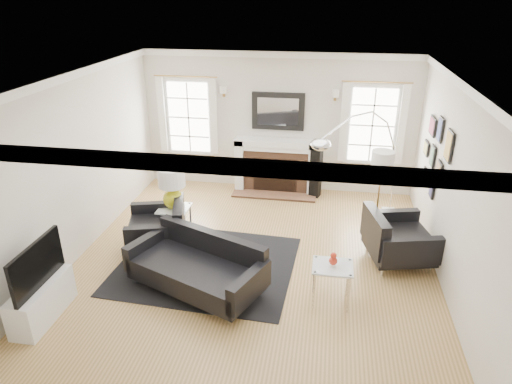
% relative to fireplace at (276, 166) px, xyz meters
% --- Properties ---
extents(floor, '(6.00, 6.00, 0.00)m').
position_rel_fireplace_xyz_m(floor, '(0.00, -2.79, -0.54)').
color(floor, olive).
rests_on(floor, ground).
extents(back_wall, '(5.50, 0.04, 2.80)m').
position_rel_fireplace_xyz_m(back_wall, '(0.00, 0.21, 0.86)').
color(back_wall, silver).
rests_on(back_wall, floor).
extents(front_wall, '(5.50, 0.04, 2.80)m').
position_rel_fireplace_xyz_m(front_wall, '(0.00, -5.79, 0.86)').
color(front_wall, silver).
rests_on(front_wall, floor).
extents(left_wall, '(0.04, 6.00, 2.80)m').
position_rel_fireplace_xyz_m(left_wall, '(-2.75, -2.79, 0.86)').
color(left_wall, silver).
rests_on(left_wall, floor).
extents(right_wall, '(0.04, 6.00, 2.80)m').
position_rel_fireplace_xyz_m(right_wall, '(2.75, -2.79, 0.86)').
color(right_wall, silver).
rests_on(right_wall, floor).
extents(ceiling, '(5.50, 6.00, 0.02)m').
position_rel_fireplace_xyz_m(ceiling, '(0.00, -2.79, 2.26)').
color(ceiling, white).
rests_on(ceiling, back_wall).
extents(crown_molding, '(5.50, 6.00, 0.12)m').
position_rel_fireplace_xyz_m(crown_molding, '(0.00, -2.79, 2.20)').
color(crown_molding, white).
rests_on(crown_molding, back_wall).
extents(fireplace, '(1.70, 0.69, 1.11)m').
position_rel_fireplace_xyz_m(fireplace, '(0.00, 0.00, 0.00)').
color(fireplace, white).
rests_on(fireplace, floor).
extents(mantel_mirror, '(1.05, 0.07, 0.75)m').
position_rel_fireplace_xyz_m(mantel_mirror, '(0.00, 0.16, 1.11)').
color(mantel_mirror, black).
rests_on(mantel_mirror, back_wall).
extents(window_left, '(1.24, 0.15, 1.62)m').
position_rel_fireplace_xyz_m(window_left, '(-1.85, 0.16, 0.92)').
color(window_left, white).
rests_on(window_left, back_wall).
extents(window_right, '(1.24, 0.15, 1.62)m').
position_rel_fireplace_xyz_m(window_right, '(1.85, 0.16, 0.92)').
color(window_right, white).
rests_on(window_right, back_wall).
extents(gallery_wall, '(0.04, 1.73, 1.29)m').
position_rel_fireplace_xyz_m(gallery_wall, '(2.72, -1.50, 0.99)').
color(gallery_wall, black).
rests_on(gallery_wall, right_wall).
extents(tv_unit, '(0.35, 1.00, 1.09)m').
position_rel_fireplace_xyz_m(tv_unit, '(-2.44, -4.49, -0.21)').
color(tv_unit, white).
rests_on(tv_unit, floor).
extents(area_rug, '(2.75, 2.33, 0.01)m').
position_rel_fireplace_xyz_m(area_rug, '(-0.70, -2.99, -0.54)').
color(area_rug, black).
rests_on(area_rug, floor).
extents(sofa, '(2.11, 1.55, 0.63)m').
position_rel_fireplace_xyz_m(sofa, '(-0.64, -3.55, -0.20)').
color(sofa, black).
rests_on(sofa, floor).
extents(armchair_left, '(1.10, 1.17, 0.66)m').
position_rel_fireplace_xyz_m(armchair_left, '(-1.55, -2.60, -0.17)').
color(armchair_left, black).
rests_on(armchair_left, floor).
extents(armchair_right, '(1.14, 1.22, 0.70)m').
position_rel_fireplace_xyz_m(armchair_right, '(2.13, -2.41, -0.15)').
color(armchair_right, black).
rests_on(armchair_right, floor).
extents(coffee_table, '(0.95, 0.95, 0.42)m').
position_rel_fireplace_xyz_m(coffee_table, '(-0.64, -3.38, -0.15)').
color(coffee_table, silver).
rests_on(coffee_table, floor).
extents(side_table_left, '(0.50, 0.50, 0.55)m').
position_rel_fireplace_xyz_m(side_table_left, '(-1.44, -2.21, -0.10)').
color(side_table_left, silver).
rests_on(side_table_left, floor).
extents(nesting_table, '(0.53, 0.44, 0.58)m').
position_rel_fireplace_xyz_m(nesting_table, '(1.19, -3.58, -0.08)').
color(nesting_table, silver).
rests_on(nesting_table, floor).
extents(gourd_lamp, '(0.44, 0.44, 0.71)m').
position_rel_fireplace_xyz_m(gourd_lamp, '(-1.44, -2.21, 0.41)').
color(gourd_lamp, '#CFCE19').
rests_on(gourd_lamp, side_table_left).
extents(orange_vase, '(0.11, 0.11, 0.18)m').
position_rel_fireplace_xyz_m(orange_vase, '(1.19, -3.58, 0.14)').
color(orange_vase, red).
rests_on(orange_vase, nesting_table).
extents(arc_floor_lamp, '(1.56, 1.45, 2.21)m').
position_rel_fireplace_xyz_m(arc_floor_lamp, '(1.56, -1.56, 0.65)').
color(arc_floor_lamp, silver).
rests_on(arc_floor_lamp, floor).
extents(stick_floor_lamp, '(0.34, 0.34, 1.68)m').
position_rel_fireplace_xyz_m(stick_floor_lamp, '(1.85, -2.07, 0.91)').
color(stick_floor_lamp, '#A87C3A').
rests_on(stick_floor_lamp, floor).
extents(speaker_tower, '(0.25, 0.25, 1.00)m').
position_rel_fireplace_xyz_m(speaker_tower, '(0.82, -0.14, -0.04)').
color(speaker_tower, black).
rests_on(speaker_tower, floor).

